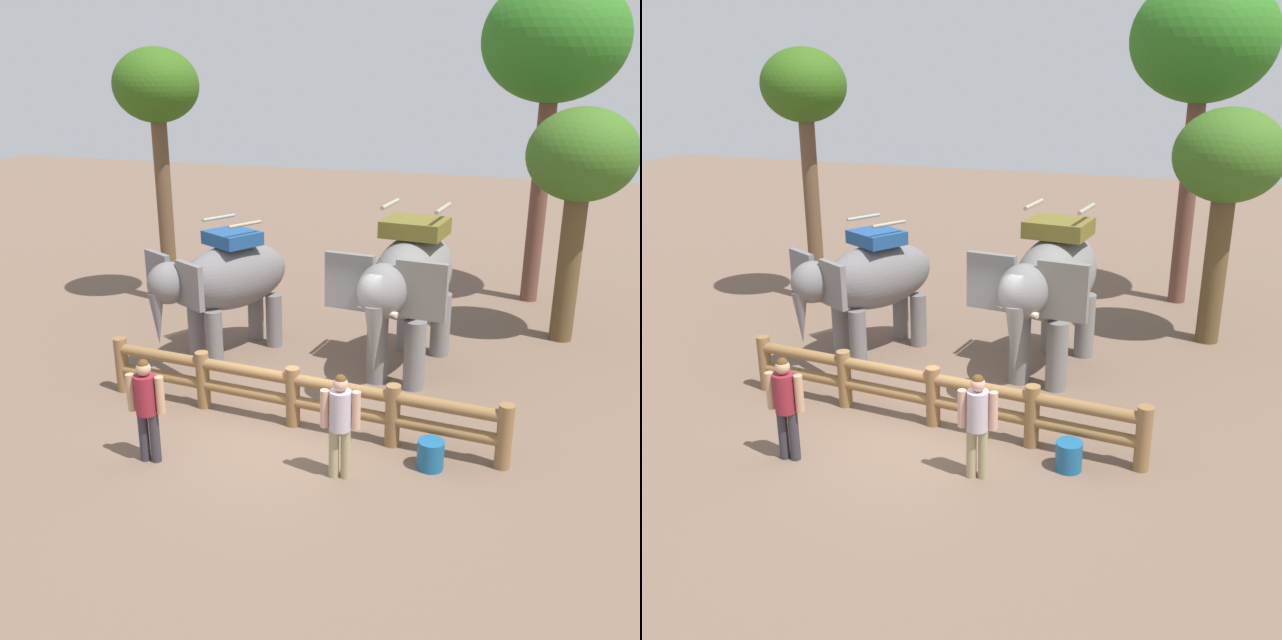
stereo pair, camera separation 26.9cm
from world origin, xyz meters
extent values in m
plane|color=brown|center=(0.00, 0.00, 0.00)|extent=(60.00, 60.00, 0.00)
cylinder|color=olive|center=(-3.48, 0.55, 0.53)|extent=(0.24, 0.24, 1.05)
cylinder|color=olive|center=(-1.74, 0.41, 0.53)|extent=(0.24, 0.24, 1.05)
cylinder|color=olive|center=(0.00, 0.28, 0.53)|extent=(0.24, 0.24, 1.05)
cylinder|color=olive|center=(1.74, 0.14, 0.53)|extent=(0.24, 0.24, 1.05)
cylinder|color=olive|center=(3.48, 0.01, 0.53)|extent=(0.24, 0.24, 1.05)
cylinder|color=olive|center=(0.00, 0.28, 0.45)|extent=(6.98, 0.74, 0.20)
cylinder|color=olive|center=(0.00, 0.28, 0.85)|extent=(6.98, 0.74, 0.20)
cylinder|color=slate|center=(-2.40, 2.20, 0.58)|extent=(0.35, 0.35, 1.15)
cylinder|color=slate|center=(-2.96, 2.50, 0.58)|extent=(0.35, 0.35, 1.15)
cylinder|color=slate|center=(-1.66, 3.56, 0.58)|extent=(0.35, 0.35, 1.15)
cylinder|color=slate|center=(-2.21, 3.86, 0.58)|extent=(0.35, 0.35, 1.15)
ellipsoid|color=slate|center=(-2.31, 3.03, 1.66)|extent=(2.25, 2.83, 1.34)
ellipsoid|color=slate|center=(-3.04, 1.69, 1.82)|extent=(1.06, 1.11, 0.82)
cube|color=slate|center=(-2.50, 1.51, 1.87)|extent=(0.73, 0.47, 0.86)
cube|color=slate|center=(-3.48, 2.05, 1.87)|extent=(0.73, 0.47, 0.86)
cone|color=slate|center=(-3.19, 1.42, 1.17)|extent=(0.31, 0.31, 1.06)
cube|color=#1E4B8A|center=(-2.31, 3.03, 2.46)|extent=(1.27, 1.23, 0.27)
cylinder|color=#A59E8C|center=(-1.92, 2.82, 2.81)|extent=(0.43, 0.71, 0.07)
cylinder|color=#A59E8C|center=(-2.69, 3.24, 2.81)|extent=(0.43, 0.71, 0.07)
cylinder|color=slate|center=(1.64, 2.37, 0.67)|extent=(0.40, 0.40, 1.34)
cylinder|color=slate|center=(0.91, 2.45, 0.67)|extent=(0.40, 0.40, 1.34)
cylinder|color=slate|center=(1.83, 4.18, 0.67)|extent=(0.40, 0.40, 1.34)
cylinder|color=slate|center=(1.09, 4.25, 0.67)|extent=(0.40, 0.40, 1.34)
ellipsoid|color=slate|center=(1.37, 3.31, 1.93)|extent=(1.65, 3.15, 1.57)
ellipsoid|color=slate|center=(1.18, 1.53, 2.13)|extent=(0.96, 1.09, 0.96)
cube|color=slate|center=(1.84, 1.59, 2.18)|extent=(0.90, 0.23, 1.01)
cube|color=slate|center=(0.55, 1.73, 2.18)|extent=(0.90, 0.23, 1.01)
cone|color=slate|center=(1.15, 1.18, 1.36)|extent=(0.36, 0.36, 1.23)
cone|color=beige|center=(1.33, 1.26, 1.85)|extent=(0.41, 0.15, 0.17)
cone|color=beige|center=(0.98, 1.30, 1.85)|extent=(0.41, 0.15, 0.17)
cube|color=brown|center=(1.37, 3.31, 2.87)|extent=(1.24, 1.12, 0.31)
cylinder|color=#A59E8C|center=(1.88, 3.26, 3.28)|extent=(0.17, 0.91, 0.08)
cylinder|color=#A59E8C|center=(0.86, 3.37, 3.28)|extent=(0.17, 0.91, 0.08)
cylinder|color=tan|center=(1.31, -1.00, 0.40)|extent=(0.15, 0.15, 0.79)
cylinder|color=tan|center=(1.13, -1.03, 0.40)|extent=(0.15, 0.15, 0.79)
cylinder|color=#B8AEBA|center=(1.22, -1.02, 1.10)|extent=(0.38, 0.38, 0.61)
cylinder|color=tan|center=(1.44, -0.97, 1.11)|extent=(0.13, 0.13, 0.58)
cylinder|color=tan|center=(1.00, -1.06, 1.11)|extent=(0.13, 0.13, 0.58)
sphere|color=tan|center=(1.22, -1.02, 1.51)|extent=(0.22, 0.22, 0.22)
sphere|color=#593819|center=(1.22, -1.02, 1.57)|extent=(0.17, 0.17, 0.17)
cylinder|color=#322F37|center=(-1.59, -1.48, 0.41)|extent=(0.16, 0.16, 0.81)
cylinder|color=#322F37|center=(-1.77, -1.50, 0.41)|extent=(0.16, 0.16, 0.81)
cylinder|color=maroon|center=(-1.68, -1.49, 1.12)|extent=(0.36, 0.36, 0.62)
cylinder|color=tan|center=(-1.45, -1.47, 1.14)|extent=(0.13, 0.13, 0.59)
cylinder|color=tan|center=(-1.91, -1.52, 1.14)|extent=(0.13, 0.13, 0.59)
sphere|color=tan|center=(-1.68, -1.49, 1.54)|extent=(0.22, 0.22, 0.22)
sphere|color=#593819|center=(-1.68, -1.49, 1.61)|extent=(0.18, 0.18, 0.18)
cylinder|color=brown|center=(3.42, 8.61, 2.70)|extent=(0.43, 0.43, 5.39)
ellipsoid|color=#296A1C|center=(3.42, 8.61, 6.32)|extent=(3.35, 3.35, 2.85)
cylinder|color=brown|center=(4.24, 5.93, 1.71)|extent=(0.49, 0.49, 3.42)
ellipsoid|color=#35621C|center=(4.24, 5.93, 4.03)|extent=(2.24, 2.24, 1.91)
cylinder|color=brown|center=(-5.31, 5.55, 2.38)|extent=(0.38, 0.38, 4.76)
ellipsoid|color=#305B16|center=(-5.31, 5.55, 5.31)|extent=(2.01, 2.01, 1.71)
cylinder|color=#19598C|center=(2.45, -0.35, 0.23)|extent=(0.41, 0.41, 0.46)
camera|label=1|loc=(3.85, -9.84, 5.79)|focal=40.09mm
camera|label=2|loc=(4.10, -9.75, 5.79)|focal=40.09mm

